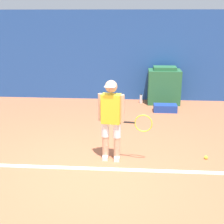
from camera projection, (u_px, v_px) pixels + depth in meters
The scene contains 8 objects.
ground_plane at pixel (94, 172), 5.37m from camera, with size 24.00×24.00×0.00m, color #B76642.
back_wall at pixel (114, 56), 9.65m from camera, with size 24.00×0.10×2.74m.
court_baseline at pixel (95, 169), 5.49m from camera, with size 21.60×0.10×0.01m.
tennis_player at pixel (112, 117), 5.62m from camera, with size 0.98×0.31×1.51m.
tennis_ball at pixel (206, 157), 5.85m from camera, with size 0.07×0.07×0.07m.
covered_chair at pixel (164, 86), 9.39m from camera, with size 0.96×0.63×1.12m.
equipment_bag at pixel (165, 108), 8.70m from camera, with size 0.64×0.34×0.20m.
water_bottle at pixel (141, 99), 9.52m from camera, with size 0.08×0.08×0.28m.
Camera 1 is at (0.67, -4.77, 2.61)m, focal length 50.00 mm.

